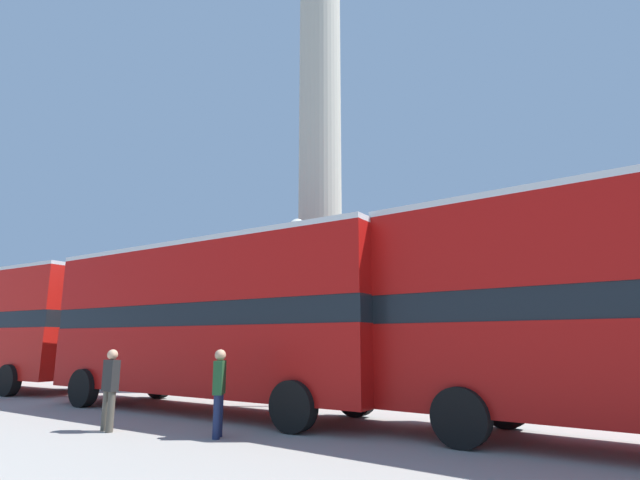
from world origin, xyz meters
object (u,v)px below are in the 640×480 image
(bus_c, at_px, (214,318))
(pedestrian_near_lamp, at_px, (110,386))
(pedestrian_by_plinth, at_px, (219,389))
(street_lamp, at_px, (297,286))
(equestrian_statue, at_px, (224,336))
(monument_column, at_px, (320,208))

(bus_c, bearing_deg, pedestrian_near_lamp, -83.75)
(pedestrian_by_plinth, bearing_deg, pedestrian_near_lamp, -105.52)
(street_lamp, bearing_deg, bus_c, -117.80)
(bus_c, height_order, street_lamp, street_lamp)
(equestrian_statue, distance_m, street_lamp, 14.18)
(monument_column, bearing_deg, pedestrian_near_lamp, -81.43)
(pedestrian_near_lamp, distance_m, pedestrian_by_plinth, 2.40)
(street_lamp, bearing_deg, monument_column, 116.86)
(pedestrian_near_lamp, bearing_deg, monument_column, 105.72)
(street_lamp, height_order, pedestrian_near_lamp, street_lamp)
(pedestrian_near_lamp, height_order, pedestrian_by_plinth, pedestrian_by_plinth)
(monument_column, xyz_separation_m, pedestrian_near_lamp, (1.39, -9.23, -5.92))
(bus_c, bearing_deg, pedestrian_by_plinth, -42.48)
(equestrian_statue, height_order, street_lamp, equestrian_statue)
(equestrian_statue, xyz_separation_m, pedestrian_by_plinth, (13.08, -12.64, -1.11))
(monument_column, height_order, pedestrian_by_plinth, monument_column)
(equestrian_statue, distance_m, pedestrian_near_lamp, 17.31)
(bus_c, height_order, pedestrian_near_lamp, bus_c)
(monument_column, distance_m, bus_c, 7.61)
(monument_column, distance_m, equestrian_statue, 11.40)
(street_lamp, bearing_deg, pedestrian_near_lamp, -97.01)
(equestrian_statue, relative_size, pedestrian_by_plinth, 4.04)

